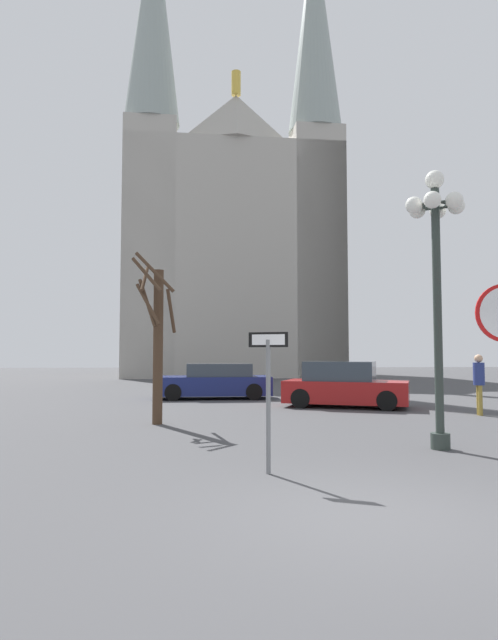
{
  "coord_description": "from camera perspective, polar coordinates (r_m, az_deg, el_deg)",
  "views": [
    {
      "loc": [
        -1.87,
        -5.78,
        1.82
      ],
      "look_at": [
        -0.12,
        19.16,
        3.36
      ],
      "focal_mm": 29.79,
      "sensor_mm": 36.0,
      "label": 1
    }
  ],
  "objects": [
    {
      "name": "parked_car_near_red",
      "position": [
        18.26,
        10.2,
        -6.96
      ],
      "size": [
        4.45,
        3.24,
        1.52
      ],
      "color": "maroon",
      "rests_on": "ground"
    },
    {
      "name": "street_lamp",
      "position": [
        10.92,
        19.48,
        6.39
      ],
      "size": [
        1.17,
        1.06,
        5.36
      ],
      "color": "#2D3833",
      "rests_on": "ground"
    },
    {
      "name": "parked_car_far_navy",
      "position": [
        21.27,
        -3.71,
        -6.65
      ],
      "size": [
        4.58,
        1.98,
        1.39
      ],
      "color": "navy",
      "rests_on": "ground"
    },
    {
      "name": "cathedral",
      "position": [
        44.02,
        -1.97,
        8.88
      ],
      "size": [
        17.05,
        14.02,
        37.33
      ],
      "color": "#ADA89E",
      "rests_on": "ground"
    },
    {
      "name": "pedestrian_walking",
      "position": [
        16.96,
        23.47,
        -5.75
      ],
      "size": [
        0.32,
        0.32,
        1.77
      ],
      "color": "olive",
      "rests_on": "ground"
    },
    {
      "name": "bare_tree",
      "position": [
        13.8,
        -9.86,
        -1.7
      ],
      "size": [
        1.15,
        1.12,
        4.35
      ],
      "color": "#473323",
      "rests_on": "ground"
    },
    {
      "name": "ground_plane",
      "position": [
        6.34,
        14.25,
        -20.09
      ],
      "size": [
        120.0,
        120.0,
        0.0
      ],
      "primitive_type": "plane",
      "color": "#424244"
    },
    {
      "name": "one_way_arrow_sign",
      "position": [
        8.11,
        2.08,
        -6.87
      ],
      "size": [
        0.58,
        0.27,
        2.13
      ],
      "color": "slate",
      "rests_on": "ground"
    }
  ]
}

